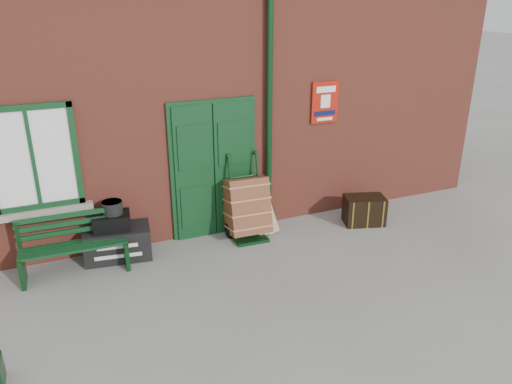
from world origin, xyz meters
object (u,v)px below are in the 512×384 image
bench (73,243)px  houdini_trunk (118,243)px  porter_trolley (247,207)px  dark_trunk (364,210)px

bench → houdini_trunk: bench is taller
bench → porter_trolley: porter_trolley is taller
dark_trunk → houdini_trunk: bearing=-168.8°
porter_trolley → dark_trunk: porter_trolley is taller
houdini_trunk → porter_trolley: bearing=5.2°
porter_trolley → dark_trunk: 2.11m
houdini_trunk → dark_trunk: dark_trunk is taller
bench → houdini_trunk: size_ratio=1.51×
bench → porter_trolley: (2.70, 0.09, 0.07)m
houdini_trunk → porter_trolley: porter_trolley is taller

